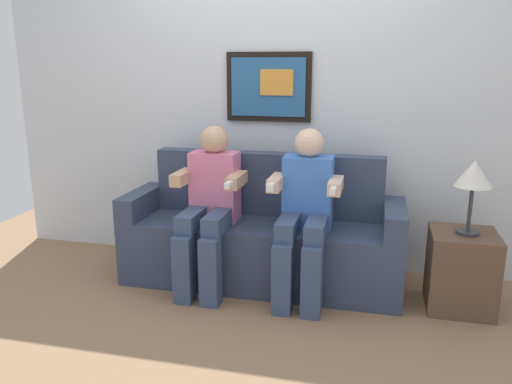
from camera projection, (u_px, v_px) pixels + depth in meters
ground_plane at (251, 300)px, 3.34m from camera, size 5.62×5.62×0.00m
back_wall_assembly at (276, 94)px, 3.75m from camera, size 4.33×0.10×2.60m
couch at (262, 239)px, 3.58m from camera, size 1.93×0.58×0.90m
person_on_left at (210, 202)px, 3.42m from camera, size 0.46×0.56×1.11m
person_on_right at (305, 209)px, 3.27m from camera, size 0.46×0.56×1.11m
side_table_right at (461, 271)px, 3.19m from camera, size 0.40×0.40×0.50m
table_lamp at (474, 177)px, 3.02m from camera, size 0.22×0.22×0.46m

